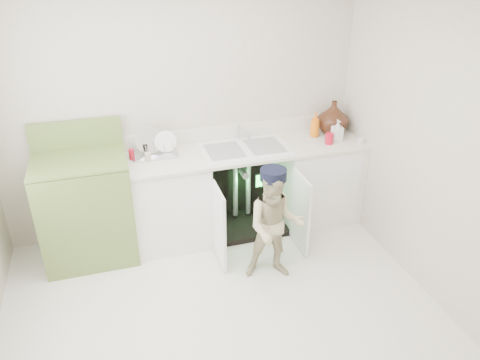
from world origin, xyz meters
name	(u,v)px	position (x,y,z in m)	size (l,w,h in m)	color
ground	(224,316)	(0.00, 0.00, 0.00)	(3.50, 3.50, 0.00)	beige
room_shell	(221,180)	(0.00, 0.00, 1.25)	(6.00, 5.50, 1.26)	beige
counter_run	(248,186)	(0.59, 1.21, 0.48)	(2.44, 1.02, 1.24)	white
avocado_stove	(87,207)	(-0.99, 1.18, 0.52)	(0.82, 0.65, 1.27)	olive
repair_worker	(275,225)	(0.56, 0.38, 0.53)	(0.59, 0.74, 1.05)	beige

